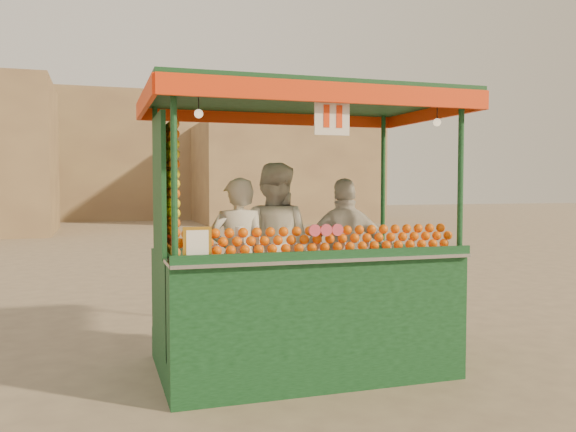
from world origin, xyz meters
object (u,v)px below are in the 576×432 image
object	(u,v)px
vendor_left	(238,258)
vendor_right	(346,255)
juice_cart	(296,281)
vendor_middle	(273,246)

from	to	relation	value
vendor_left	vendor_right	bearing A→B (deg)	178.03
juice_cart	vendor_middle	size ratio (longest dim) A/B	1.72
juice_cart	vendor_left	world-z (taller)	juice_cart
juice_cart	vendor_middle	bearing A→B (deg)	98.55
vendor_left	vendor_middle	distance (m)	0.53
vendor_middle	vendor_right	size ratio (longest dim) A/B	1.10
vendor_right	vendor_left	bearing A→B (deg)	5.68
vendor_left	vendor_middle	size ratio (longest dim) A/B	0.91
juice_cart	vendor_middle	world-z (taller)	juice_cart
vendor_right	vendor_middle	bearing A→B (deg)	-16.48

